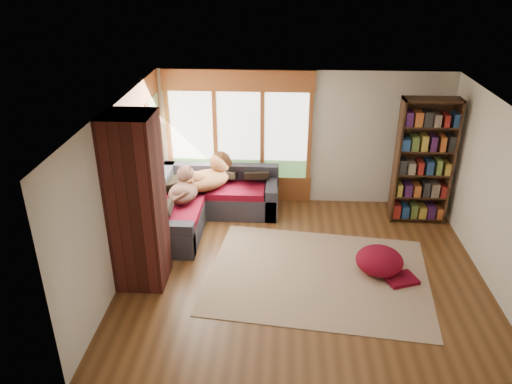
% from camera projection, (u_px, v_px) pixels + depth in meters
% --- Properties ---
extents(floor, '(5.50, 5.50, 0.00)m').
position_uv_depth(floor, '(302.00, 271.00, 7.79)').
color(floor, '#523016').
rests_on(floor, ground).
extents(ceiling, '(5.50, 5.50, 0.00)m').
position_uv_depth(ceiling, '(310.00, 109.00, 6.67)').
color(ceiling, white).
extents(wall_back, '(5.50, 0.04, 2.60)m').
position_uv_depth(wall_back, '(302.00, 139.00, 9.48)').
color(wall_back, silver).
rests_on(wall_back, ground).
extents(wall_front, '(5.50, 0.04, 2.60)m').
position_uv_depth(wall_front, '(315.00, 306.00, 4.98)').
color(wall_front, silver).
rests_on(wall_front, ground).
extents(wall_left, '(0.04, 5.00, 2.60)m').
position_uv_depth(wall_left, '(120.00, 192.00, 7.37)').
color(wall_left, silver).
rests_on(wall_left, ground).
extents(wall_right, '(0.04, 5.00, 2.60)m').
position_uv_depth(wall_right, '(500.00, 201.00, 7.09)').
color(wall_right, silver).
rests_on(wall_right, ground).
extents(windows_back, '(2.82, 0.10, 1.90)m').
position_uv_depth(windows_back, '(239.00, 136.00, 9.49)').
color(windows_back, '#985226').
rests_on(windows_back, wall_back).
extents(windows_left, '(0.10, 2.62, 1.90)m').
position_uv_depth(windows_left, '(143.00, 159.00, 8.43)').
color(windows_left, '#985226').
rests_on(windows_left, wall_left).
extents(roller_blind, '(0.03, 0.72, 0.90)m').
position_uv_depth(roller_blind, '(154.00, 121.00, 9.00)').
color(roller_blind, olive).
rests_on(roller_blind, wall_left).
extents(brick_chimney, '(0.70, 0.70, 2.60)m').
position_uv_depth(brick_chimney, '(136.00, 203.00, 7.03)').
color(brick_chimney, '#471914').
rests_on(brick_chimney, ground).
extents(sectional_sofa, '(2.20, 2.20, 0.80)m').
position_uv_depth(sectional_sofa, '(196.00, 202.00, 9.29)').
color(sectional_sofa, '#29292E').
rests_on(sectional_sofa, ground).
extents(area_rug, '(3.60, 2.91, 0.01)m').
position_uv_depth(area_rug, '(318.00, 275.00, 7.68)').
color(area_rug, beige).
rests_on(area_rug, ground).
extents(bookshelf, '(0.98, 0.33, 2.30)m').
position_uv_depth(bookshelf, '(424.00, 162.00, 8.82)').
color(bookshelf, '#3A2113').
rests_on(bookshelf, ground).
extents(pouf, '(0.75, 0.75, 0.39)m').
position_uv_depth(pouf, '(379.00, 260.00, 7.69)').
color(pouf, maroon).
rests_on(pouf, area_rug).
extents(dog_tan, '(1.13, 1.11, 0.56)m').
position_uv_depth(dog_tan, '(209.00, 174.00, 9.17)').
color(dog_tan, brown).
rests_on(dog_tan, sectional_sofa).
extents(dog_brindle, '(0.52, 0.84, 0.45)m').
position_uv_depth(dog_brindle, '(184.00, 187.00, 8.79)').
color(dog_brindle, '#381F18').
rests_on(dog_brindle, sectional_sofa).
extents(throw_pillows, '(1.98, 1.68, 0.45)m').
position_uv_depth(throw_pillows, '(200.00, 177.00, 9.13)').
color(throw_pillows, black).
rests_on(throw_pillows, sectional_sofa).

